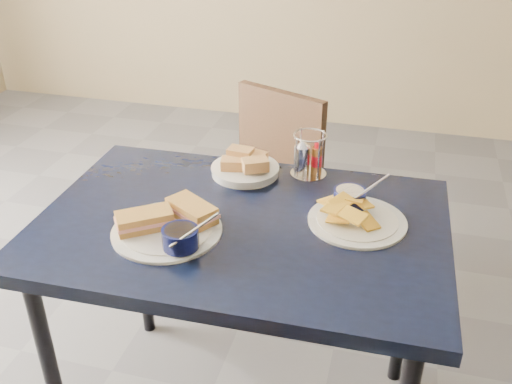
% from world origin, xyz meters
% --- Properties ---
extents(dining_table, '(1.10, 0.74, 0.75)m').
position_xyz_m(dining_table, '(-0.24, -0.05, 0.67)').
color(dining_table, black).
rests_on(dining_table, ground).
extents(chair_far, '(0.51, 0.51, 0.83)m').
position_xyz_m(chair_far, '(-0.38, 0.66, 0.48)').
color(chair_far, black).
rests_on(chair_far, ground).
extents(sandwich_plate, '(0.31, 0.28, 0.12)m').
position_xyz_m(sandwich_plate, '(-0.40, -0.15, 0.77)').
color(sandwich_plate, white).
rests_on(sandwich_plate, dining_table).
extents(plantain_plate, '(0.26, 0.26, 0.12)m').
position_xyz_m(plantain_plate, '(0.04, 0.04, 0.77)').
color(plantain_plate, white).
rests_on(plantain_plate, dining_table).
extents(bread_basket, '(0.20, 0.20, 0.07)m').
position_xyz_m(bread_basket, '(-0.31, 0.21, 0.77)').
color(bread_basket, white).
rests_on(bread_basket, dining_table).
extents(condiment_caddy, '(0.11, 0.11, 0.14)m').
position_xyz_m(condiment_caddy, '(-0.12, 0.26, 0.81)').
color(condiment_caddy, silver).
rests_on(condiment_caddy, dining_table).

